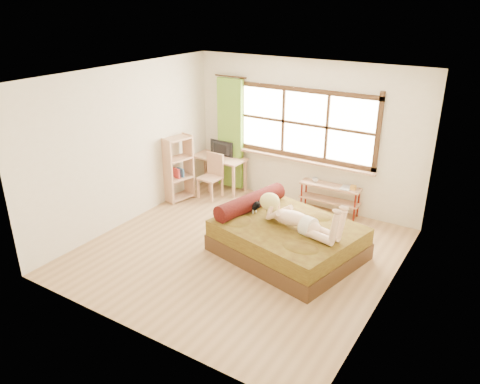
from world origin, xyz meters
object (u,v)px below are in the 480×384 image
Objects in this scene: pipe_shelf at (331,193)px; desk at (219,161)px; bed at (285,237)px; bookshelf at (178,168)px; woman at (297,210)px; kitten at (251,204)px; chair at (212,173)px.

desk is at bearing -179.59° from pipe_shelf.
bookshelf is (-2.70, 0.76, 0.37)m from bed.
woman reaches higher than kitten.
pipe_shelf is at bearing 101.78° from bed.
chair reaches higher than pipe_shelf.
woman is 1.12× the size of bookshelf.
kitten is 2.26m from desk.
desk is 2.39m from pipe_shelf.
bookshelf is at bearing -110.55° from desk.
woman is 1.84m from pipe_shelf.
desk is (-1.67, 1.51, -0.02)m from kitten.
bed is 2.06× the size of desk.
kitten is at bearing -5.38° from bookshelf.
kitten is (-0.67, 0.09, 0.35)m from bed.
chair is (-2.24, 1.23, 0.21)m from bed.
bookshelf is at bearing 177.08° from woman.
pipe_shelf is (-0.17, 1.78, -0.41)m from woman.
woman is (0.20, -0.06, 0.54)m from bed.
kitten is 0.24× the size of bookshelf.
bookshelf reaches higher than chair.
woman is at bearing -87.13° from pipe_shelf.
bookshelf reaches higher than pipe_shelf.
woman is 3.02m from bookshelf.
desk is 0.92m from bookshelf.
chair is at bearing -170.30° from pipe_shelf.
kitten is 0.27× the size of pipe_shelf.
bed is 7.68× the size of kitten.
bed is 2.83m from bookshelf.
pipe_shelf is 2.91m from bookshelf.
chair is 0.79× the size of pipe_shelf.
woman reaches higher than pipe_shelf.
bookshelf is at bearing 177.18° from bed.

